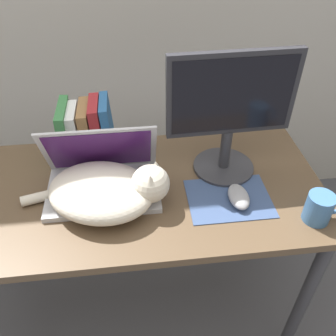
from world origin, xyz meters
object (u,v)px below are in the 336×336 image
external_monitor (230,111)px  mug (320,208)px  laptop (103,177)px  computer_mouse (239,197)px  book_row (86,131)px  webcam (140,135)px  cat (108,190)px

external_monitor → mug: (0.22, -0.26, -0.18)m
laptop → external_monitor: bearing=7.4°
external_monitor → computer_mouse: size_ratio=3.77×
external_monitor → mug: external_monitor is taller
book_row → external_monitor: bearing=-16.5°
computer_mouse → webcam: webcam is taller
cat → external_monitor: (0.39, 0.13, 0.17)m
book_row → mug: (0.68, -0.40, -0.05)m
external_monitor → webcam: bearing=148.1°
book_row → webcam: 0.20m
external_monitor → mug: 0.39m
external_monitor → book_row: (-0.46, 0.14, -0.13)m
mug → external_monitor: bearing=129.6°
external_monitor → webcam: size_ratio=5.86×
laptop → webcam: laptop is taller
computer_mouse → mug: 0.23m
external_monitor → mug: bearing=-50.4°
cat → computer_mouse: bearing=-5.1°
computer_mouse → mug: bearing=-24.8°
laptop → mug: bearing=-18.6°
laptop → webcam: size_ratio=4.98×
external_monitor → computer_mouse: 0.26m
external_monitor → book_row: 0.50m
computer_mouse → mug: size_ratio=0.94×
laptop → mug: (0.63, -0.21, 0.00)m
laptop → cat: (0.02, -0.08, 0.01)m
cat → computer_mouse: 0.40m
computer_mouse → book_row: size_ratio=0.52×
laptop → external_monitor: external_monitor is taller
computer_mouse → webcam: 0.44m
external_monitor → webcam: external_monitor is taller
book_row → webcam: book_row is taller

